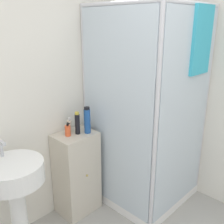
{
  "coord_description": "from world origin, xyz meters",
  "views": [
    {
      "loc": [
        -0.89,
        -0.35,
        1.86
      ],
      "look_at": [
        0.63,
        1.13,
        1.14
      ],
      "focal_mm": 42.0,
      "sensor_mm": 36.0,
      "label": 1
    }
  ],
  "objects": [
    {
      "name": "lotion_bottle_white",
      "position": [
        0.51,
        1.58,
        0.92
      ],
      "size": [
        0.05,
        0.05,
        0.15
      ],
      "color": "beige",
      "rests_on": "vanity_cabinet"
    },
    {
      "name": "shampoo_bottle_tall_black",
      "position": [
        0.54,
        1.5,
        0.96
      ],
      "size": [
        0.05,
        0.05,
        0.22
      ],
      "color": "black",
      "rests_on": "vanity_cabinet"
    },
    {
      "name": "wall_back",
      "position": [
        0.0,
        1.7,
        1.25
      ],
      "size": [
        6.4,
        0.06,
        2.5
      ],
      "primitive_type": "cube",
      "color": "silver",
      "rests_on": "ground_plane"
    },
    {
      "name": "shampoo_bottle_blue",
      "position": [
        0.62,
        1.45,
        0.98
      ],
      "size": [
        0.06,
        0.06,
        0.26
      ],
      "color": "#1E4C93",
      "rests_on": "vanity_cabinet"
    },
    {
      "name": "sink",
      "position": [
        -0.19,
        1.34,
        0.7
      ],
      "size": [
        0.45,
        0.45,
        1.03
      ],
      "color": "white",
      "rests_on": "ground_plane"
    },
    {
      "name": "vanity_cabinet",
      "position": [
        0.51,
        1.51,
        0.43
      ],
      "size": [
        0.39,
        0.33,
        0.86
      ],
      "color": "beige",
      "rests_on": "ground_plane"
    },
    {
      "name": "shower_enclosure",
      "position": [
        1.16,
        1.13,
        0.55
      ],
      "size": [
        0.92,
        0.95,
        2.03
      ],
      "color": "white",
      "rests_on": "ground_plane"
    },
    {
      "name": "soap_dispenser",
      "position": [
        0.44,
        1.52,
        0.91
      ],
      "size": [
        0.05,
        0.05,
        0.13
      ],
      "color": "#E5562D",
      "rests_on": "vanity_cabinet"
    }
  ]
}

